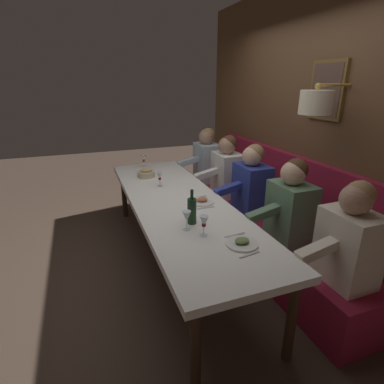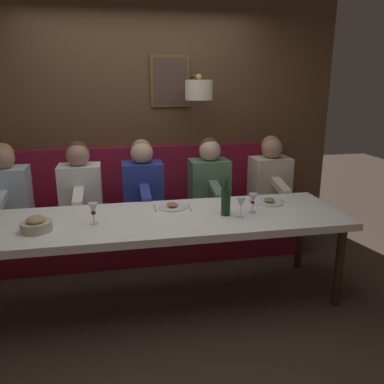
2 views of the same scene
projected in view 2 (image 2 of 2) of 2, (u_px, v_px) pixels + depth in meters
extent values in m
plane|color=#423328|center=(159.00, 300.00, 3.31)|extent=(12.00, 12.00, 0.00)
cube|color=white|center=(157.00, 221.00, 3.12)|extent=(0.90, 3.06, 0.06)
cylinder|color=#352416|center=(339.00, 267.00, 3.16)|extent=(0.07, 0.07, 0.68)
cylinder|color=#352416|center=(300.00, 235.00, 3.82)|extent=(0.07, 0.07, 0.68)
cube|color=maroon|center=(149.00, 236.00, 4.09)|extent=(0.52, 3.26, 0.45)
cube|color=brown|center=(140.00, 113.00, 4.32)|extent=(0.10, 4.46, 2.90)
cube|color=maroon|center=(143.00, 175.00, 4.42)|extent=(0.10, 3.26, 0.64)
cube|color=brown|center=(170.00, 81.00, 4.22)|extent=(0.04, 0.42, 0.54)
cube|color=#4C382D|center=(170.00, 81.00, 4.21)|extent=(0.01, 0.36, 0.48)
cylinder|color=#B78E3D|center=(195.00, 76.00, 4.11)|extent=(0.35, 0.02, 0.02)
cylinder|color=beige|center=(199.00, 90.00, 3.98)|extent=(0.28, 0.28, 0.20)
sphere|color=#B78E3D|center=(199.00, 77.00, 3.94)|extent=(0.06, 0.06, 0.06)
cube|color=beige|center=(269.00, 183.00, 4.20)|extent=(0.30, 0.40, 0.56)
sphere|color=#A37A60|center=(272.00, 149.00, 4.08)|extent=(0.22, 0.22, 0.22)
sphere|color=#937047|center=(271.00, 145.00, 4.10)|extent=(0.20, 0.20, 0.20)
cube|color=beige|center=(281.00, 186.00, 3.92)|extent=(0.33, 0.09, 0.14)
cube|color=#567A5B|center=(209.00, 186.00, 4.08)|extent=(0.30, 0.40, 0.56)
sphere|color=#D1A889|center=(210.00, 151.00, 3.95)|extent=(0.22, 0.22, 0.22)
sphere|color=#4C331E|center=(209.00, 147.00, 3.97)|extent=(0.20, 0.20, 0.20)
cube|color=#567A5B|center=(216.00, 190.00, 3.79)|extent=(0.33, 0.09, 0.14)
cube|color=#283893|center=(143.00, 190.00, 3.95)|extent=(0.30, 0.40, 0.56)
sphere|color=#D1A889|center=(142.00, 153.00, 3.82)|extent=(0.22, 0.22, 0.22)
sphere|color=#937047|center=(141.00, 149.00, 3.84)|extent=(0.20, 0.20, 0.20)
cube|color=#283893|center=(145.00, 194.00, 3.66)|extent=(0.33, 0.09, 0.14)
cube|color=white|center=(81.00, 193.00, 3.83)|extent=(0.30, 0.40, 0.56)
sphere|color=#A37A60|center=(78.00, 155.00, 3.71)|extent=(0.22, 0.22, 0.22)
sphere|color=#4C331E|center=(78.00, 151.00, 3.73)|extent=(0.20, 0.20, 0.20)
cube|color=white|center=(78.00, 197.00, 3.55)|extent=(0.33, 0.09, 0.14)
cube|color=silver|center=(8.00, 197.00, 3.71)|extent=(0.30, 0.40, 0.56)
sphere|color=#A37A60|center=(2.00, 158.00, 3.58)|extent=(0.22, 0.22, 0.22)
sphere|color=#937047|center=(3.00, 154.00, 3.60)|extent=(0.20, 0.20, 0.20)
cylinder|color=white|center=(172.00, 207.00, 3.34)|extent=(0.24, 0.24, 0.01)
ellipsoid|color=#B76647|center=(172.00, 205.00, 3.33)|extent=(0.11, 0.09, 0.04)
cube|color=silver|center=(189.00, 207.00, 3.34)|extent=(0.17, 0.01, 0.01)
cube|color=silver|center=(155.00, 208.00, 3.33)|extent=(0.18, 0.02, 0.01)
cylinder|color=silver|center=(269.00, 203.00, 3.46)|extent=(0.24, 0.24, 0.01)
ellipsoid|color=#668447|center=(269.00, 200.00, 3.46)|extent=(0.11, 0.09, 0.04)
cube|color=silver|center=(285.00, 203.00, 3.47)|extent=(0.17, 0.04, 0.01)
cube|color=silver|center=(253.00, 203.00, 3.46)|extent=(0.18, 0.03, 0.01)
cylinder|color=silver|center=(252.00, 212.00, 3.23)|extent=(0.06, 0.06, 0.00)
cylinder|color=silver|center=(252.00, 208.00, 3.21)|extent=(0.01, 0.01, 0.07)
cone|color=silver|center=(253.00, 198.00, 3.19)|extent=(0.07, 0.07, 0.08)
cylinder|color=maroon|center=(253.00, 202.00, 3.20)|extent=(0.03, 0.03, 0.02)
cylinder|color=silver|center=(240.00, 217.00, 3.11)|extent=(0.06, 0.06, 0.00)
cylinder|color=silver|center=(241.00, 212.00, 3.10)|extent=(0.01, 0.01, 0.07)
cone|color=silver|center=(241.00, 203.00, 3.08)|extent=(0.07, 0.07, 0.08)
cylinder|color=silver|center=(94.00, 224.00, 2.97)|extent=(0.06, 0.06, 0.00)
cylinder|color=silver|center=(94.00, 219.00, 2.96)|extent=(0.01, 0.01, 0.07)
cone|color=silver|center=(93.00, 209.00, 2.94)|extent=(0.07, 0.07, 0.08)
cylinder|color=maroon|center=(93.00, 213.00, 2.95)|extent=(0.03, 0.03, 0.02)
cylinder|color=#19381E|center=(226.00, 202.00, 3.14)|extent=(0.08, 0.08, 0.22)
cylinder|color=#19381E|center=(226.00, 184.00, 3.10)|extent=(0.03, 0.03, 0.08)
cylinder|color=beige|center=(37.00, 226.00, 2.82)|extent=(0.22, 0.22, 0.07)
ellipsoid|color=tan|center=(36.00, 220.00, 2.81)|extent=(0.15, 0.13, 0.06)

